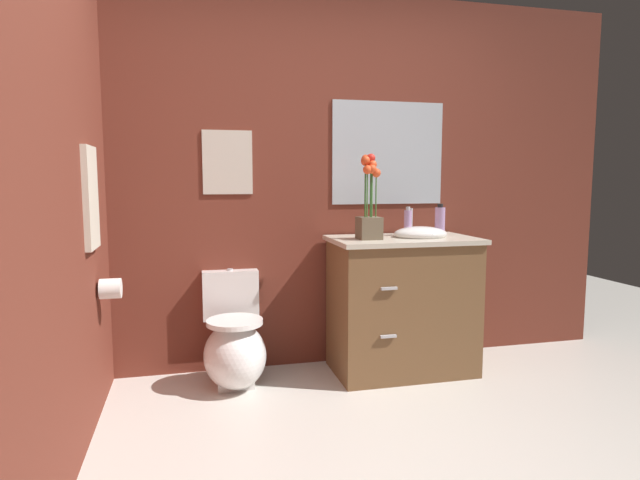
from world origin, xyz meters
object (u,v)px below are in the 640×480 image
toilet (234,346)px  hanging_towel (91,198)px  lotion_bottle (408,222)px  toilet_paper_roll (111,289)px  wall_poster (228,162)px  flower_vase (369,206)px  soap_bottle (440,221)px  vanity_cabinet (402,303)px  wall_mirror (388,153)px

toilet → hanging_towel: hanging_towel is taller
lotion_bottle → toilet_paper_roll: lotion_bottle is taller
wall_poster → toilet_paper_roll: (-0.67, -0.46, -0.70)m
flower_vase → wall_poster: (-0.85, 0.33, 0.28)m
soap_bottle → wall_poster: 1.44m
toilet → wall_poster: 1.17m
vanity_cabinet → wall_poster: wall_poster is taller
wall_poster → toilet_paper_roll: bearing=-145.5°
soap_bottle → toilet_paper_roll: (-2.03, -0.16, -0.32)m
flower_vase → wall_poster: 0.95m
vanity_cabinet → wall_mirror: size_ratio=1.34×
wall_mirror → hanging_towel: size_ratio=1.54×
soap_bottle → wall_mirror: size_ratio=0.27×
flower_vase → wall_poster: size_ratio=1.31×
flower_vase → wall_mirror: wall_mirror is taller
flower_vase → hanging_towel: (-1.58, -0.27, 0.07)m
flower_vase → toilet_paper_roll: 1.59m
flower_vase → soap_bottle: flower_vase is taller
wall_poster → wall_mirror: 1.10m
lotion_bottle → toilet_paper_roll: size_ratio=1.77×
vanity_cabinet → toilet_paper_roll: bearing=-174.5°
toilet → vanity_cabinet: vanity_cabinet is taller
toilet → lotion_bottle: bearing=3.2°
soap_bottle → wall_mirror: 0.60m
soap_bottle → wall_poster: (-1.35, 0.30, 0.38)m
vanity_cabinet → flower_vase: flower_vase is taller
vanity_cabinet → wall_poster: bearing=165.0°
flower_vase → toilet_paper_roll: (-1.52, -0.13, -0.42)m
lotion_bottle → hanging_towel: (-1.90, -0.40, 0.19)m
vanity_cabinet → lotion_bottle: size_ratio=5.53×
wall_mirror → toilet_paper_roll: wall_mirror is taller
lotion_bottle → wall_mirror: size_ratio=0.24×
hanging_towel → soap_bottle: bearing=8.3°
lotion_bottle → hanging_towel: hanging_towel is taller
toilet_paper_roll → lotion_bottle: bearing=8.1°
wall_poster → toilet_paper_roll: size_ratio=3.71×
toilet → toilet_paper_roll: (-0.67, -0.20, 0.44)m
flower_vase → hanging_towel: bearing=-170.3°
flower_vase → wall_poster: bearing=158.5°
wall_mirror → hanging_towel: (-1.83, -0.60, -0.27)m
soap_bottle → lotion_bottle: soap_bottle is taller
toilet_paper_roll → toilet: bearing=16.2°
vanity_cabinet → wall_mirror: (-0.00, 0.29, 0.99)m
soap_bottle → lotion_bottle: bearing=152.4°
soap_bottle → toilet_paper_roll: 2.06m
soap_bottle → wall_poster: wall_poster is taller
lotion_bottle → wall_poster: 1.25m
toilet → flower_vase: bearing=-4.4°
lotion_bottle → wall_poster: wall_poster is taller
wall_poster → flower_vase: bearing=-21.5°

